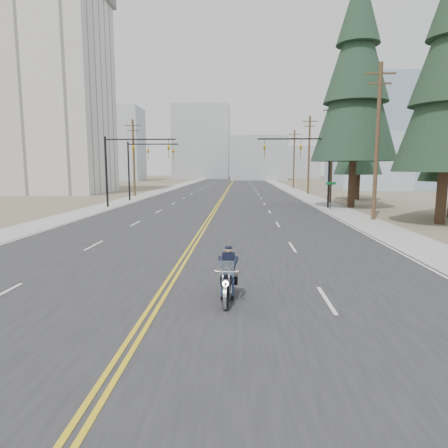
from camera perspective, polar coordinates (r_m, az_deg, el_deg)
ground_plane at (r=8.85m, az=-14.58°, el=-18.54°), size 400.00×400.00×0.00m
road at (r=77.69m, az=0.64°, el=5.14°), size 20.00×200.00×0.01m
sidewalk_left at (r=78.89m, az=-7.77°, el=5.11°), size 3.00×200.00×0.01m
sidewalk_right at (r=78.18m, az=9.13°, el=5.05°), size 3.00×200.00×0.01m
traffic_mast_left at (r=41.18m, az=-13.83°, el=9.21°), size 7.10×0.26×7.00m
traffic_mast_right at (r=40.10m, az=11.99°, el=9.31°), size 7.10×0.26×7.00m
traffic_mast_far at (r=48.99m, az=-11.58°, el=8.98°), size 6.10×0.26×7.00m
street_sign at (r=38.53m, az=15.02°, el=4.60°), size 0.90×0.06×2.62m
utility_pole_b at (r=32.23m, az=21.05°, el=11.17°), size 2.20×0.30×11.50m
utility_pole_c at (r=46.68m, az=15.12°, el=9.98°), size 2.20×0.30×11.00m
utility_pole_d at (r=61.42m, az=12.05°, el=9.78°), size 2.20×0.30×11.50m
utility_pole_e at (r=78.22m, az=9.96°, el=9.23°), size 2.20×0.30×11.00m
utility_pole_left at (r=57.55m, az=-12.78°, el=9.38°), size 2.20×0.30×10.50m
apartment_block at (r=70.44m, az=-24.24°, el=16.39°), size 18.00×14.00×30.00m
glass_building at (r=83.22m, az=23.75°, el=11.55°), size 24.00×16.00×20.00m
haze_bldg_a at (r=128.34m, az=-14.80°, el=10.93°), size 14.00×12.00×22.00m
haze_bldg_b at (r=132.70m, az=4.91°, el=9.33°), size 18.00×14.00×14.00m
haze_bldg_c at (r=123.51m, az=20.46°, el=9.88°), size 16.00×12.00×18.00m
haze_bldg_d at (r=148.53m, az=-3.20°, el=11.52°), size 20.00×15.00×26.00m
haze_bldg_e at (r=159.17m, az=10.71°, el=8.64°), size 14.00×14.00×12.00m
haze_bldg_f at (r=147.26m, az=-18.67°, el=9.20°), size 12.00×12.00×16.00m
motorcyclist at (r=11.86m, az=0.54°, el=-7.20°), size 0.97×2.10×1.61m
conifer_tall at (r=43.00m, az=18.44°, el=20.00°), size 8.23×8.23×22.87m
conifer_far at (r=52.91m, az=18.81°, el=13.01°), size 5.80×5.80×15.52m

